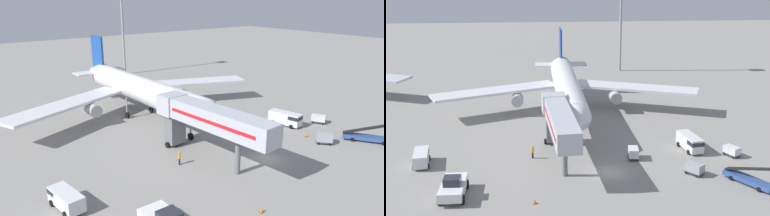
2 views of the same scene
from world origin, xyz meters
TOP-DOWN VIEW (x-y plane):
  - ground_plane at (0.00, 0.00)m, footprint 300.00×300.00m
  - airplane_at_gate at (-4.25, 25.83)m, footprint 47.22×42.97m
  - jet_bridge at (-6.34, 5.00)m, footprint 4.73×19.17m
  - pushback_tug at (-19.23, -5.57)m, footprint 3.05×6.26m
  - belt_loader_truck at (16.61, -4.81)m, footprint 5.04×6.76m
  - service_van_far_right at (-25.00, 4.49)m, footprint 2.60×4.93m
  - service_van_near_right at (12.55, 7.08)m, footprint 2.83×5.60m
  - baggage_cart_near_left at (3.82, 4.48)m, footprint 1.49×2.42m
  - baggage_cart_far_center at (10.76, -1.39)m, footprint 2.47×2.56m
  - baggage_cart_outer_right at (17.77, 4.46)m, footprint 2.19×2.58m
  - ground_crew_worker_foreground at (-10.09, 5.60)m, footprint 0.46×0.46m
  - safety_cone_alpha at (10.93, 1.80)m, footprint 0.47×0.47m
  - safety_cone_bravo at (-9.70, -8.14)m, footprint 0.38×0.38m

SIDE VIEW (x-z plane):
  - ground_plane at x=0.00m, z-range 0.00..0.00m
  - safety_cone_bravo at x=-9.70m, z-range 0.00..0.59m
  - safety_cone_alpha at x=10.93m, z-range 0.00..0.71m
  - belt_loader_truck at x=16.61m, z-range -0.86..2.40m
  - baggage_cart_outer_right at x=17.77m, z-range 0.08..1.48m
  - baggage_cart_far_center at x=10.76m, z-range 0.08..1.57m
  - baggage_cart_near_left at x=3.82m, z-range 0.08..1.63m
  - ground_crew_worker_foreground at x=-10.09m, z-range 0.05..1.87m
  - service_van_far_right at x=-25.00m, z-range 0.15..2.02m
  - pushback_tug at x=-19.23m, z-range -0.09..2.47m
  - service_van_near_right at x=12.55m, z-range 0.16..2.37m
  - airplane_at_gate at x=-4.25m, z-range -1.43..11.33m
  - jet_bridge at x=-6.34m, z-range 1.90..9.38m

